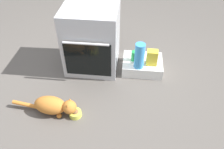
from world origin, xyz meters
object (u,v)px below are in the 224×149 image
object	(u,v)px
pantry_cabinet	(142,65)
food_bowl	(75,113)
oven	(92,38)
water_bottle	(139,56)
snack_bag	(152,58)
soda_can	(134,56)
cat	(53,106)

from	to	relation	value
pantry_cabinet	food_bowl	xyz separation A→B (m)	(-0.63, -0.77, -0.03)
oven	pantry_cabinet	size ratio (longest dim) A/B	1.63
food_bowl	water_bottle	bearing A→B (deg)	48.32
pantry_cabinet	water_bottle	distance (m)	0.25
snack_bag	pantry_cabinet	bearing A→B (deg)	150.96
pantry_cabinet	soda_can	world-z (taller)	soda_can
cat	water_bottle	size ratio (longest dim) A/B	2.19
cat	snack_bag	xyz separation A→B (m)	(0.94, 0.71, 0.12)
pantry_cabinet	cat	distance (m)	1.13
food_bowl	cat	xyz separation A→B (m)	(-0.21, 0.02, 0.07)
pantry_cabinet	water_bottle	size ratio (longest dim) A/B	1.53
cat	soda_can	distance (m)	1.06
snack_bag	water_bottle	bearing A→B (deg)	-155.55
pantry_cabinet	cat	bearing A→B (deg)	-137.93
pantry_cabinet	cat	size ratio (longest dim) A/B	0.70
oven	food_bowl	bearing A→B (deg)	-92.78
soda_can	water_bottle	bearing A→B (deg)	-63.46
snack_bag	food_bowl	bearing A→B (deg)	-135.26
oven	snack_bag	xyz separation A→B (m)	(0.69, -0.09, -0.15)
pantry_cabinet	food_bowl	world-z (taller)	pantry_cabinet
pantry_cabinet	cat	xyz separation A→B (m)	(-0.84, -0.76, 0.04)
oven	cat	distance (m)	0.87
cat	soda_can	bearing A→B (deg)	49.91
soda_can	water_bottle	size ratio (longest dim) A/B	0.40
oven	cat	world-z (taller)	oven
oven	water_bottle	xyz separation A→B (m)	(0.54, -0.15, -0.09)
cat	water_bottle	bearing A→B (deg)	43.09
soda_can	food_bowl	bearing A→B (deg)	-124.36
food_bowl	soda_can	xyz separation A→B (m)	(0.53, 0.77, 0.16)
oven	soda_can	xyz separation A→B (m)	(0.49, -0.04, -0.18)
soda_can	snack_bag	bearing A→B (deg)	-13.81
soda_can	water_bottle	world-z (taller)	water_bottle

